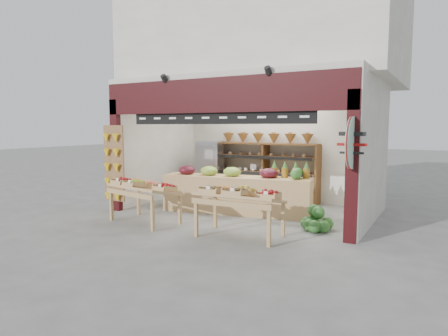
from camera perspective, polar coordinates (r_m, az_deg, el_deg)
ground at (r=9.30m, az=2.04°, el=-6.60°), size 60.00×60.00×0.00m
shop_structure at (r=10.71m, az=6.26°, el=16.14°), size 6.36×5.12×5.40m
banana_board at (r=9.79m, az=-15.55°, el=0.43°), size 0.60×0.15×1.80m
gift_sign at (r=7.07m, az=17.85°, el=3.45°), size 0.04×0.93×0.92m
back_shelving at (r=10.96m, az=5.97°, el=1.48°), size 2.96×0.49×1.83m
refrigerator at (r=11.17m, az=-1.98°, el=-0.29°), size 0.74×0.74×1.61m
cardboard_stack at (r=10.27m, az=-5.93°, el=-4.14°), size 1.03×0.74×0.62m
mid_counter at (r=9.33m, az=1.67°, el=-3.59°), size 3.54×1.27×1.09m
display_table_left at (r=8.64m, az=-11.57°, el=-2.68°), size 1.63×1.10×0.97m
display_table_right at (r=7.36m, az=1.92°, el=-3.90°), size 1.58×0.93×0.99m
watermelon_pile at (r=8.05m, az=12.98°, el=-7.40°), size 0.62×0.64×0.48m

